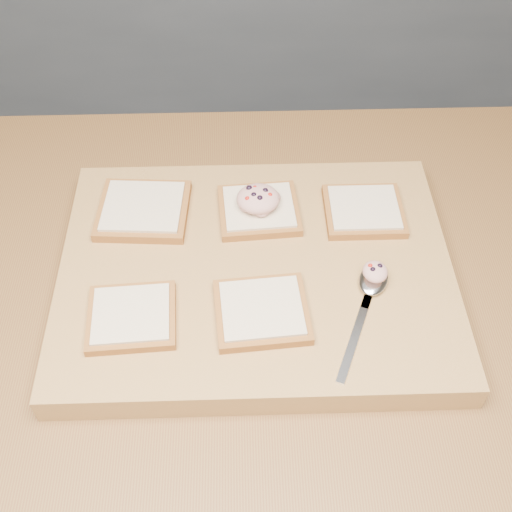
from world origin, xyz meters
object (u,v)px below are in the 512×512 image
at_px(tuna_salad_dollop, 258,199).
at_px(spoon, 371,287).
at_px(cutting_board, 256,274).
at_px(bread_far_center, 259,210).

distance_m(tuna_salad_dollop, spoon, 0.20).
relative_size(cutting_board, bread_far_center, 4.41).
height_order(cutting_board, bread_far_center, bread_far_center).
xyz_separation_m(cutting_board, bread_far_center, (0.01, 0.10, 0.03)).
xyz_separation_m(cutting_board, spoon, (0.15, -0.05, 0.03)).
xyz_separation_m(cutting_board, tuna_salad_dollop, (0.01, 0.10, 0.05)).
distance_m(cutting_board, spoon, 0.16).
xyz_separation_m(bread_far_center, spoon, (0.14, -0.14, -0.00)).
height_order(tuna_salad_dollop, spoon, tuna_salad_dollop).
bearing_deg(tuna_salad_dollop, spoon, -45.35).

